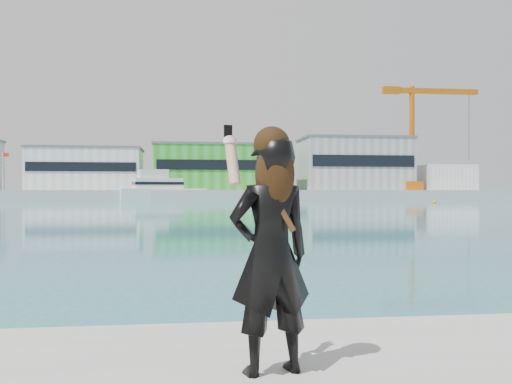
# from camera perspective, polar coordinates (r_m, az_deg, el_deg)

# --- Properties ---
(far_quay) EXTENTS (320.00, 40.00, 2.00)m
(far_quay) POSITION_cam_1_polar(r_m,az_deg,el_deg) (133.99, -7.07, -0.24)
(far_quay) COLOR #9E9E99
(far_quay) RESTS_ON ground
(warehouse_white) EXTENTS (24.48, 15.35, 9.50)m
(warehouse_white) POSITION_cam_1_polar(r_m,az_deg,el_deg) (133.72, -16.54, 2.23)
(warehouse_white) COLOR silver
(warehouse_white) RESTS_ON far_quay
(warehouse_green) EXTENTS (30.60, 16.36, 10.50)m
(warehouse_green) POSITION_cam_1_polar(r_m,az_deg,el_deg) (132.37, -3.60, 2.47)
(warehouse_green) COLOR green
(warehouse_green) RESTS_ON far_quay
(warehouse_grey_right) EXTENTS (25.50, 15.35, 12.50)m
(warehouse_grey_right) POSITION_cam_1_polar(r_m,az_deg,el_deg) (138.30, 9.76, 2.79)
(warehouse_grey_right) COLOR gray
(warehouse_grey_right) RESTS_ON far_quay
(ancillary_shed) EXTENTS (12.00, 10.00, 6.00)m
(ancillary_shed) POSITION_cam_1_polar(r_m,az_deg,el_deg) (144.44, 18.37, 1.37)
(ancillary_shed) COLOR silver
(ancillary_shed) RESTS_ON far_quay
(dock_crane) EXTENTS (23.00, 4.00, 24.00)m
(dock_crane) POSITION_cam_1_polar(r_m,az_deg,el_deg) (137.74, 15.79, 5.63)
(dock_crane) COLOR orange
(dock_crane) RESTS_ON far_quay
(flagpole_left) EXTENTS (1.28, 0.16, 8.00)m
(flagpole_left) POSITION_cam_1_polar(r_m,az_deg,el_deg) (130.42, -23.95, 2.17)
(flagpole_left) COLOR silver
(flagpole_left) RESTS_ON far_quay
(flagpole_right) EXTENTS (1.28, 0.16, 8.00)m
(flagpole_right) POSITION_cam_1_polar(r_m,az_deg,el_deg) (127.17, 2.97, 2.24)
(flagpole_right) COLOR silver
(flagpole_right) RESTS_ON far_quay
(motor_yacht) EXTENTS (17.92, 9.06, 8.06)m
(motor_yacht) POSITION_cam_1_polar(r_m,az_deg,el_deg) (116.98, -9.57, 0.32)
(motor_yacht) COLOR silver
(motor_yacht) RESTS_ON ground
(buoy_near) EXTENTS (0.50, 0.50, 0.50)m
(buoy_near) POSITION_cam_1_polar(r_m,az_deg,el_deg) (90.84, 17.40, -1.07)
(buoy_near) COLOR #E4AF0C
(buoy_near) RESTS_ON ground
(woman) EXTENTS (0.62, 0.48, 1.58)m
(woman) POSITION_cam_1_polar(r_m,az_deg,el_deg) (3.60, 1.45, -5.53)
(woman) COLOR black
(woman) RESTS_ON near_quay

